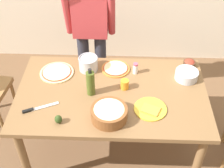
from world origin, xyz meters
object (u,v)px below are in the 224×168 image
Objects in this scene: cup_orange at (125,84)px; avocado at (58,119)px; small_sauce_bowl at (189,63)px; salt_shaker at (135,68)px; dining_table at (112,100)px; plate_with_slice at (150,109)px; olive_oil_bottle at (91,83)px; mixing_bowl_steel at (187,75)px; popcorn_bowl at (109,112)px; steel_pot at (88,63)px; pizza_cooked_on_tray at (116,69)px; chef_knife at (36,109)px; pizza_raw_on_board at (57,72)px; person_cook at (91,26)px.

cup_orange reaches higher than avocado.
salt_shaker reaches higher than small_sauce_bowl.
salt_shaker reaches higher than avocado.
plate_with_slice is at bearing -31.19° from dining_table.
mixing_bowl_steel is at bearing 15.14° from olive_oil_bottle.
dining_table is 0.69m from mixing_bowl_steel.
popcorn_bowl is 1.40× the size of mixing_bowl_steel.
steel_pot is at bearing 173.59° from mixing_bowl_steel.
dining_table is 6.21× the size of pizza_cooked_on_tray.
mixing_bowl_steel is at bearing -7.59° from salt_shaker.
pizza_cooked_on_tray is at bearing 40.66° from chef_knife.
pizza_raw_on_board is at bearing 133.42° from popcorn_bowl.
plate_with_slice reaches higher than chef_knife.
pizza_raw_on_board is 0.43m from olive_oil_bottle.
avocado is at bearing -122.01° from pizza_cooked_on_tray.
cup_orange is (0.08, -0.25, 0.03)m from pizza_cooked_on_tray.
olive_oil_bottle is at bearing -37.07° from pizza_raw_on_board.
small_sauce_bowl is at bearing 7.37° from pizza_raw_on_board.
plate_with_slice is 0.47m from salt_shaker.
mixing_bowl_steel is 0.45m from salt_shaker.
steel_pot reaches higher than pizza_cooked_on_tray.
plate_with_slice is 0.73m from steel_pot.
avocado is (-0.17, -0.65, -0.03)m from steel_pot.
steel_pot is at bearing 75.74° from avocado.
small_sauce_bowl reaches higher than plate_with_slice.
mixing_bowl_steel is at bearing -31.86° from person_cook.
popcorn_bowl is 2.64× the size of salt_shaker.
pizza_cooked_on_tray is at bearing 57.99° from avocado.
pizza_raw_on_board is at bearing -177.61° from salt_shaker.
dining_table is at bearing -127.01° from salt_shaker.
chef_knife is at bearing -125.27° from steel_pot.
cup_orange is at bearing 21.52° from chef_knife.
cup_orange is at bearing -114.33° from salt_shaker.
person_cook is 23.14× the size of avocado.
pizza_raw_on_board is 1.15m from mixing_bowl_steel.
small_sauce_bowl is at bearing 14.17° from salt_shaker.
pizza_cooked_on_tray is at bearing -59.57° from person_cook.
pizza_raw_on_board is 0.71m from salt_shaker.
pizza_raw_on_board is at bearing -166.53° from steel_pot.
dining_table is 0.27m from olive_oil_bottle.
chef_knife is (-0.35, -0.97, -0.17)m from person_cook.
olive_oil_bottle reaches higher than pizza_cooked_on_tray.
person_cook is at bearing 102.43° from popcorn_bowl.
pizza_cooked_on_tray is (0.02, 0.31, 0.10)m from dining_table.
cup_orange is (-0.20, 0.25, 0.03)m from plate_with_slice.
cup_orange is (0.28, 0.07, -0.07)m from olive_oil_bottle.
olive_oil_bottle is (0.07, -0.77, -0.07)m from person_cook.
person_cook is at bearing 107.54° from dining_table.
popcorn_bowl is 1.09× the size of olive_oil_bottle.
mixing_bowl_steel is at bearing 36.99° from popcorn_bowl.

